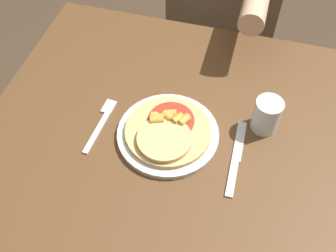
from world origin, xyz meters
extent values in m
plane|color=#423323|center=(0.00, 0.00, 0.00)|extent=(8.00, 8.00, 0.00)
cube|color=brown|center=(0.00, 0.00, 0.74)|extent=(0.99, 0.82, 0.03)
cylinder|color=brown|center=(-0.44, 0.35, 0.36)|extent=(0.06, 0.06, 0.72)
cylinder|color=brown|center=(0.44, 0.35, 0.36)|extent=(0.06, 0.06, 0.72)
cylinder|color=beige|center=(-0.02, -0.03, 0.76)|extent=(0.25, 0.25, 0.01)
cylinder|color=tan|center=(-0.02, -0.03, 0.77)|extent=(0.21, 0.21, 0.01)
cylinder|color=#B22D1E|center=(-0.02, 0.00, 0.78)|extent=(0.12, 0.12, 0.00)
cylinder|color=#DDB771|center=(-0.02, -0.06, 0.79)|extent=(0.13, 0.13, 0.01)
cylinder|color=gold|center=(-0.01, 0.00, 0.79)|extent=(0.03, 0.03, 0.02)
cylinder|color=gold|center=(-0.03, 0.00, 0.79)|extent=(0.03, 0.03, 0.02)
cylinder|color=gold|center=(-0.03, 0.01, 0.79)|extent=(0.04, 0.03, 0.02)
cylinder|color=gold|center=(-0.06, -0.02, 0.79)|extent=(0.04, 0.03, 0.02)
cylinder|color=gold|center=(0.01, 0.00, 0.79)|extent=(0.03, 0.04, 0.02)
cylinder|color=gold|center=(-0.06, -0.01, 0.79)|extent=(0.03, 0.02, 0.02)
cylinder|color=gold|center=(-0.06, -0.01, 0.79)|extent=(0.03, 0.03, 0.02)
cube|color=silver|center=(-0.20, -0.07, 0.76)|extent=(0.02, 0.13, 0.00)
cube|color=silver|center=(-0.20, 0.02, 0.76)|extent=(0.03, 0.05, 0.00)
cube|color=silver|center=(0.15, -0.11, 0.76)|extent=(0.02, 0.10, 0.00)
cube|color=silver|center=(0.15, 0.00, 0.76)|extent=(0.02, 0.12, 0.00)
cylinder|color=silver|center=(0.20, 0.06, 0.80)|extent=(0.07, 0.07, 0.09)
cylinder|color=#2D2D38|center=(-0.09, 0.68, 0.27)|extent=(0.11, 0.11, 0.54)
cylinder|color=#2D2D38|center=(0.09, 0.68, 0.27)|extent=(0.11, 0.11, 0.54)
camera|label=1|loc=(0.13, -0.58, 1.55)|focal=42.00mm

